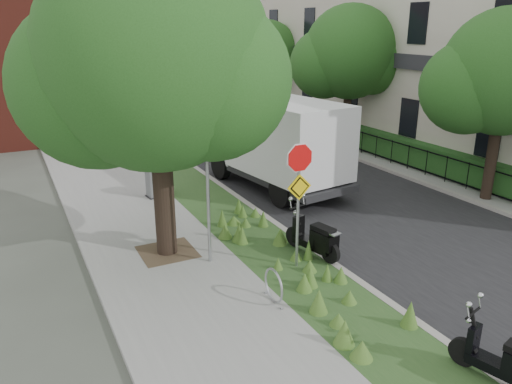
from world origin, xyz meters
TOP-DOWN VIEW (x-y plane):
  - ground at (0.00, 0.00)m, footprint 120.00×120.00m
  - sidewalk_near at (-4.25, 10.00)m, footprint 3.50×60.00m
  - verge at (-1.50, 10.00)m, footprint 2.00×60.00m
  - kerb_near at (-0.50, 10.00)m, footprint 0.20×60.00m
  - road at (3.00, 10.00)m, footprint 7.00×60.00m
  - kerb_far at (6.50, 10.00)m, footprint 0.20×60.00m
  - footpath_far at (8.20, 10.00)m, footprint 3.20×60.00m
  - street_tree_main at (-4.08, 2.86)m, footprint 6.21×5.54m
  - bare_post at (-3.20, 1.80)m, footprint 0.08×0.08m
  - bike_hoop at (-2.70, -0.60)m, footprint 0.06×0.78m
  - sign_assembly at (-1.40, 0.58)m, footprint 0.94×0.08m
  - fence_far at (7.20, 10.00)m, footprint 0.04×24.00m
  - hedge_far at (7.90, 10.00)m, footprint 1.00×24.00m
  - terrace_houses at (11.49, 10.00)m, footprint 7.40×26.40m
  - far_tree_a at (6.94, 2.05)m, footprint 4.60×4.10m
  - far_tree_b at (6.94, 10.05)m, footprint 4.83×4.31m
  - far_tree_c at (6.94, 18.04)m, footprint 4.37×3.89m
  - scooter_near at (-0.66, 0.80)m, footprint 0.64×1.82m
  - scooter_far at (-0.55, -4.68)m, footprint 0.66×1.68m
  - box_truck at (1.34, 6.49)m, footprint 3.19×6.43m
  - utility_cabinet at (-2.94, 7.30)m, footprint 0.83×0.62m

SIDE VIEW (x-z plane):
  - ground at x=0.00m, z-range 0.00..0.00m
  - road at x=3.00m, z-range 0.00..0.01m
  - sidewalk_near at x=-4.25m, z-range 0.00..0.12m
  - verge at x=-1.50m, z-range 0.00..0.12m
  - footpath_far at x=8.20m, z-range 0.00..0.12m
  - kerb_near at x=-0.50m, z-range 0.00..0.13m
  - kerb_far at x=6.50m, z-range 0.00..0.13m
  - bike_hoop at x=-2.70m, z-range 0.11..0.88m
  - scooter_far at x=-0.55m, z-range 0.11..0.93m
  - scooter_near at x=-0.66m, z-range 0.11..0.98m
  - utility_cabinet at x=-2.94m, z-range 0.10..1.12m
  - fence_far at x=7.20m, z-range 0.17..1.17m
  - hedge_far at x=7.90m, z-range 0.12..1.22m
  - box_truck at x=1.34m, z-range 0.42..3.22m
  - bare_post at x=-3.20m, z-range 0.12..4.12m
  - sign_assembly at x=-1.40m, z-range 0.72..3.94m
  - far_tree_c at x=6.94m, z-range 0.99..6.92m
  - far_tree_a at x=6.94m, z-range 1.02..7.24m
  - terrace_houses at x=11.49m, z-range 0.06..8.26m
  - far_tree_b at x=6.94m, z-range 1.09..7.65m
  - street_tree_main at x=-4.08m, z-range 0.97..8.63m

